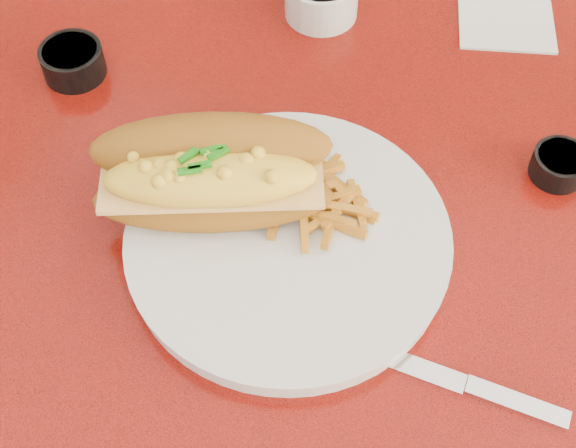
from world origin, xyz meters
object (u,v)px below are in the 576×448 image
at_px(mac_hoagie, 212,174).
at_px(booth_bench_far, 473,42).
at_px(fork, 298,165).
at_px(dinner_plate, 288,241).
at_px(sauce_cup_right, 559,164).
at_px(sauce_cup_left, 72,60).
at_px(knife, 453,380).
at_px(diner_table, 339,290).

bearing_deg(mac_hoagie, booth_bench_far, 58.15).
relative_size(mac_hoagie, fork, 1.78).
height_order(dinner_plate, sauce_cup_right, sauce_cup_right).
xyz_separation_m(dinner_plate, fork, (-0.02, 0.08, 0.01)).
xyz_separation_m(dinner_plate, sauce_cup_left, (-0.30, 0.12, 0.01)).
relative_size(sauce_cup_right, knife, 0.28).
xyz_separation_m(booth_bench_far, sauce_cup_left, (-0.33, -0.76, 0.50)).
distance_m(dinner_plate, fork, 0.08).
bearing_deg(booth_bench_far, sauce_cup_left, -113.80).
height_order(diner_table, sauce_cup_left, sauce_cup_left).
bearing_deg(sauce_cup_right, dinner_plate, -138.97).
distance_m(fork, sauce_cup_left, 0.28).
xyz_separation_m(diner_table, mac_hoagie, (-0.11, -0.06, 0.22)).
distance_m(diner_table, dinner_plate, 0.19).
bearing_deg(mac_hoagie, sauce_cup_right, 6.45).
xyz_separation_m(mac_hoagie, sauce_cup_right, (0.29, 0.17, -0.05)).
distance_m(mac_hoagie, sauce_cup_left, 0.25).
bearing_deg(diner_table, booth_bench_far, 90.00).
xyz_separation_m(booth_bench_far, dinner_plate, (-0.03, -0.88, 0.49)).
bearing_deg(sauce_cup_left, diner_table, -9.25).
relative_size(dinner_plate, knife, 1.68).
height_order(booth_bench_far, knife, booth_bench_far).
bearing_deg(booth_bench_far, knife, -81.44).
bearing_deg(knife, diner_table, 136.05).
height_order(fork, knife, fork).
xyz_separation_m(fork, sauce_cup_left, (-0.28, 0.04, -0.00)).
bearing_deg(booth_bench_far, diner_table, -90.00).
relative_size(booth_bench_far, sauce_cup_left, 13.70).
relative_size(booth_bench_far, sauce_cup_right, 18.32).
relative_size(dinner_plate, sauce_cup_left, 4.45).
relative_size(mac_hoagie, sauce_cup_left, 2.76).
height_order(diner_table, mac_hoagie, mac_hoagie).
bearing_deg(sauce_cup_right, sauce_cup_left, -173.13).
height_order(diner_table, knife, knife).
bearing_deg(sauce_cup_right, booth_bench_far, 104.19).
relative_size(sauce_cup_left, knife, 0.38).
bearing_deg(sauce_cup_left, fork, -8.65).
relative_size(booth_bench_far, dinner_plate, 3.08).
bearing_deg(sauce_cup_left, mac_hoagie, -26.64).
distance_m(diner_table, booth_bench_far, 0.87).
distance_m(diner_table, sauce_cup_left, 0.38).
bearing_deg(fork, diner_table, -91.15).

